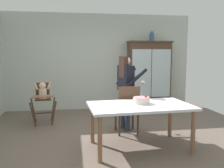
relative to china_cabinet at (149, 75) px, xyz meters
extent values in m
plane|color=#66564C|center=(-1.41, -2.37, -0.97)|extent=(6.24, 6.24, 0.00)
cube|color=beige|center=(-1.41, 0.26, 0.38)|extent=(5.32, 0.06, 2.70)
cube|color=#4C3323|center=(0.00, 0.00, -0.03)|extent=(1.18, 0.42, 1.90)
cube|color=#4C3323|center=(0.00, 0.00, 0.94)|extent=(1.24, 0.48, 0.04)
cube|color=silver|center=(-0.28, -0.21, 0.07)|extent=(0.54, 0.01, 1.33)
cube|color=silver|center=(0.28, -0.21, 0.07)|extent=(0.54, 0.01, 1.33)
cube|color=#4C3323|center=(0.00, 0.00, 0.07)|extent=(1.10, 0.36, 0.02)
cylinder|color=#3D567F|center=(0.06, 0.00, 1.07)|extent=(0.13, 0.13, 0.22)
cylinder|color=#3D567F|center=(0.06, 0.00, 1.21)|extent=(0.07, 0.07, 0.05)
cylinder|color=#4C3323|center=(-3.01, -1.36, -0.69)|extent=(0.13, 0.15, 0.56)
cylinder|color=#4C3323|center=(-2.57, -1.31, -0.69)|extent=(0.15, 0.13, 0.56)
cylinder|color=#4C3323|center=(-3.06, -0.93, -0.69)|extent=(0.15, 0.13, 0.56)
cylinder|color=#4C3323|center=(-2.63, -0.87, -0.69)|extent=(0.13, 0.15, 0.56)
cube|color=#4C3323|center=(-2.82, -1.12, -0.72)|extent=(0.42, 0.09, 0.02)
cube|color=#4C3323|center=(-2.82, -1.12, -0.40)|extent=(0.38, 0.38, 0.02)
cube|color=#4C3323|center=(-2.84, -0.96, -0.22)|extent=(0.31, 0.07, 0.34)
cube|color=brown|center=(-2.78, -1.38, -0.29)|extent=(0.47, 0.30, 0.02)
cylinder|color=beige|center=(-2.82, -1.10, -0.28)|extent=(0.17, 0.17, 0.22)
sphere|color=beige|center=(-2.82, -1.10, -0.10)|extent=(0.15, 0.15, 0.15)
cylinder|color=beige|center=(-2.96, -1.12, -0.11)|extent=(0.10, 0.06, 0.17)
cylinder|color=beige|center=(-2.68, -1.08, -0.11)|extent=(0.10, 0.06, 0.17)
cylinder|color=#33425B|center=(-1.04, -1.84, -0.56)|extent=(0.11, 0.11, 0.82)
cylinder|color=#33425B|center=(-1.10, -1.68, -0.56)|extent=(0.11, 0.11, 0.82)
cube|color=black|center=(-1.07, -1.76, 0.11)|extent=(0.31, 0.41, 0.52)
cube|color=white|center=(-0.97, -1.73, 0.11)|extent=(0.03, 0.06, 0.49)
sphere|color=beige|center=(-1.07, -1.76, 0.46)|extent=(0.19, 0.19, 0.19)
cube|color=#382319|center=(-1.12, -1.78, 0.34)|extent=(0.16, 0.22, 0.44)
cylinder|color=black|center=(-0.87, -1.90, 0.12)|extent=(0.48, 0.24, 0.37)
sphere|color=beige|center=(-0.72, -1.85, 0.01)|extent=(0.08, 0.08, 0.08)
cylinder|color=black|center=(-1.00, -1.53, 0.12)|extent=(0.48, 0.24, 0.37)
sphere|color=beige|center=(-0.85, -1.47, 0.01)|extent=(0.08, 0.08, 0.08)
cube|color=silver|center=(-1.04, -2.80, -0.25)|extent=(1.73, 1.08, 0.04)
cylinder|color=brown|center=(-1.76, -3.25, -0.62)|extent=(0.07, 0.07, 0.70)
cylinder|color=brown|center=(-0.28, -3.15, -0.62)|extent=(0.07, 0.07, 0.70)
cylinder|color=brown|center=(-1.81, -2.44, -0.62)|extent=(0.07, 0.07, 0.70)
cylinder|color=brown|center=(-0.33, -2.35, -0.62)|extent=(0.07, 0.07, 0.70)
cylinder|color=beige|center=(-1.00, -2.71, -0.18)|extent=(0.28, 0.28, 0.10)
cylinder|color=pink|center=(-1.00, -2.71, -0.13)|extent=(0.27, 0.27, 0.01)
cylinder|color=#F2E5CC|center=(-1.00, -2.71, -0.10)|extent=(0.01, 0.01, 0.06)
cone|color=yellow|center=(-1.00, -2.71, -0.05)|extent=(0.02, 0.02, 0.02)
sphere|color=red|center=(-0.94, -2.75, -0.11)|extent=(0.04, 0.04, 0.04)
cylinder|color=#4C3323|center=(-0.91, -1.80, -0.75)|extent=(0.04, 0.04, 0.45)
cylinder|color=#4C3323|center=(-1.28, -1.81, -0.75)|extent=(0.04, 0.04, 0.45)
cylinder|color=#4C3323|center=(-0.90, -2.17, -0.75)|extent=(0.04, 0.04, 0.45)
cylinder|color=#4C3323|center=(-1.27, -2.18, -0.75)|extent=(0.04, 0.04, 0.45)
cube|color=brown|center=(-1.09, -1.99, -0.51)|extent=(0.45, 0.45, 0.03)
cube|color=#4C3323|center=(-1.09, -2.19, -0.25)|extent=(0.42, 0.05, 0.48)
cylinder|color=#4C3323|center=(-0.90, -2.18, -0.25)|extent=(0.03, 0.03, 0.48)
cylinder|color=#4C3323|center=(-1.28, -2.19, -0.25)|extent=(0.03, 0.03, 0.48)
camera|label=1|loc=(-2.10, -6.53, 0.59)|focal=38.07mm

